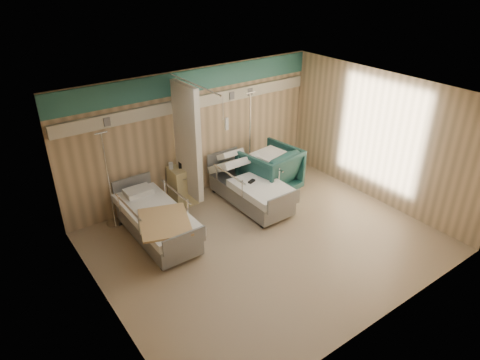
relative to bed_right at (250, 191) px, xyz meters
The scene contains 13 objects.
ground 1.47m from the bed_right, 114.78° to the right, with size 6.00×5.00×0.00m, color gray.
room_walls 1.97m from the bed_right, 121.10° to the right, with size 6.04×5.04×2.82m.
bed_right is the anchor object (origin of this frame).
bed_left 2.20m from the bed_right, behind, with size 1.00×2.16×0.63m, color white, non-canonical shape.
bedside_cabinet 1.46m from the bed_right, 141.95° to the left, with size 0.50×0.48×0.85m, color #CAB87E.
visitor_armchair 0.76m from the bed_right, 16.82° to the left, with size 1.12×1.16×1.05m, color #1D4A47.
waffle_blanket 1.07m from the bed_right, 17.30° to the left, with size 0.67×0.60×0.08m, color white.
iv_stand_right 1.18m from the bed_right, 53.99° to the left, with size 0.38×0.38×2.15m.
iv_stand_left 2.85m from the bed_right, 159.91° to the left, with size 0.35×0.35×1.98m.
call_remote 0.38m from the bed_right, 120.18° to the right, with size 0.17×0.08×0.04m, color black.
tan_blanket 2.32m from the bed_right, 168.42° to the right, with size 0.85×1.07×0.04m, color tan.
toiletry_bag 1.54m from the bed_right, 140.59° to the left, with size 0.20×0.13×0.11m, color black.
white_cup 1.77m from the bed_right, 143.82° to the left, with size 0.10×0.10×0.14m, color white.
Camera 1 is at (-4.28, -5.06, 4.83)m, focal length 32.00 mm.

